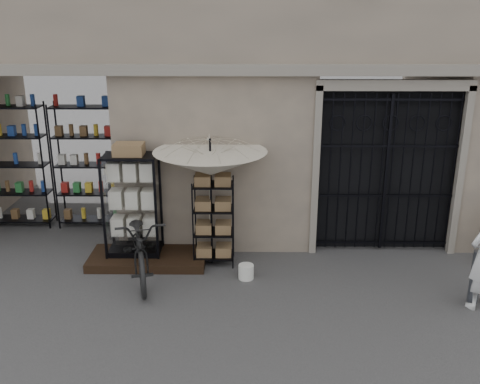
{
  "coord_description": "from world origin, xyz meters",
  "views": [
    {
      "loc": [
        -0.72,
        -6.86,
        4.12
      ],
      "look_at": [
        -0.8,
        1.4,
        1.35
      ],
      "focal_mm": 40.0,
      "sensor_mm": 36.0,
      "label": 1
    }
  ],
  "objects_px": {
    "bicycle": "(142,276)",
    "steel_bollard": "(476,277)",
    "market_umbrella": "(210,157)",
    "white_bucket": "(246,272)",
    "display_cabinet": "(133,210)",
    "wire_rack": "(214,223)",
    "shopkeeper": "(478,306)"
  },
  "relations": [
    {
      "from": "bicycle",
      "to": "steel_bollard",
      "type": "xyz_separation_m",
      "value": [
        5.12,
        -0.78,
        0.41
      ]
    },
    {
      "from": "market_umbrella",
      "to": "bicycle",
      "type": "xyz_separation_m",
      "value": [
        -1.13,
        -0.49,
        -1.91
      ]
    },
    {
      "from": "white_bucket",
      "to": "steel_bollard",
      "type": "relative_size",
      "value": 0.3
    },
    {
      "from": "display_cabinet",
      "to": "wire_rack",
      "type": "bearing_deg",
      "value": -22.25
    },
    {
      "from": "wire_rack",
      "to": "market_umbrella",
      "type": "distance_m",
      "value": 1.17
    },
    {
      "from": "display_cabinet",
      "to": "bicycle",
      "type": "relative_size",
      "value": 0.88
    },
    {
      "from": "market_umbrella",
      "to": "white_bucket",
      "type": "relative_size",
      "value": 10.63
    },
    {
      "from": "wire_rack",
      "to": "shopkeeper",
      "type": "height_order",
      "value": "wire_rack"
    },
    {
      "from": "market_umbrella",
      "to": "bicycle",
      "type": "distance_m",
      "value": 2.27
    },
    {
      "from": "wire_rack",
      "to": "market_umbrella",
      "type": "relative_size",
      "value": 0.57
    },
    {
      "from": "shopkeeper",
      "to": "steel_bollard",
      "type": "bearing_deg",
      "value": -100.91
    },
    {
      "from": "display_cabinet",
      "to": "market_umbrella",
      "type": "xyz_separation_m",
      "value": [
        1.34,
        -0.11,
        0.97
      ]
    },
    {
      "from": "market_umbrella",
      "to": "white_bucket",
      "type": "bearing_deg",
      "value": -43.87
    },
    {
      "from": "display_cabinet",
      "to": "steel_bollard",
      "type": "relative_size",
      "value": 2.3
    },
    {
      "from": "steel_bollard",
      "to": "white_bucket",
      "type": "bearing_deg",
      "value": 168.35
    },
    {
      "from": "bicycle",
      "to": "shopkeeper",
      "type": "distance_m",
      "value": 5.24
    },
    {
      "from": "shopkeeper",
      "to": "wire_rack",
      "type": "bearing_deg",
      "value": -43.81
    },
    {
      "from": "white_bucket",
      "to": "shopkeeper",
      "type": "distance_m",
      "value": 3.54
    },
    {
      "from": "wire_rack",
      "to": "bicycle",
      "type": "distance_m",
      "value": 1.47
    },
    {
      "from": "wire_rack",
      "to": "market_umbrella",
      "type": "xyz_separation_m",
      "value": [
        -0.04,
        -0.03,
        1.17
      ]
    },
    {
      "from": "bicycle",
      "to": "steel_bollard",
      "type": "height_order",
      "value": "bicycle"
    },
    {
      "from": "shopkeeper",
      "to": "display_cabinet",
      "type": "bearing_deg",
      "value": -39.75
    },
    {
      "from": "display_cabinet",
      "to": "wire_rack",
      "type": "height_order",
      "value": "display_cabinet"
    },
    {
      "from": "bicycle",
      "to": "display_cabinet",
      "type": "bearing_deg",
      "value": 95.43
    },
    {
      "from": "display_cabinet",
      "to": "market_umbrella",
      "type": "relative_size",
      "value": 0.72
    },
    {
      "from": "market_umbrella",
      "to": "shopkeeper",
      "type": "height_order",
      "value": "market_umbrella"
    },
    {
      "from": "wire_rack",
      "to": "bicycle",
      "type": "xyz_separation_m",
      "value": [
        -1.17,
        -0.52,
        -0.74
      ]
    },
    {
      "from": "bicycle",
      "to": "shopkeeper",
      "type": "bearing_deg",
      "value": -24.17
    },
    {
      "from": "steel_bollard",
      "to": "shopkeeper",
      "type": "distance_m",
      "value": 0.44
    },
    {
      "from": "steel_bollard",
      "to": "market_umbrella",
      "type": "bearing_deg",
      "value": 162.39
    },
    {
      "from": "bicycle",
      "to": "white_bucket",
      "type": "bearing_deg",
      "value": -16.52
    },
    {
      "from": "display_cabinet",
      "to": "shopkeeper",
      "type": "distance_m",
      "value": 5.66
    }
  ]
}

